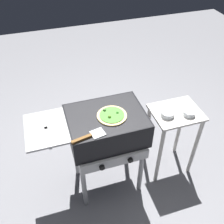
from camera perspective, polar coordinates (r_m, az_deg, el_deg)
ground_plane at (r=2.75m, az=-1.03°, el=-14.84°), size 8.00×8.00×0.00m
grill at (r=2.16m, az=-1.59°, el=-3.69°), size 0.96×0.53×0.90m
pizza_veggie at (r=2.05m, az=-0.06°, el=-0.74°), size 0.24×0.24×0.04m
spatula at (r=1.89m, az=-5.27°, el=-5.46°), size 0.27×0.11×0.02m
prep_table at (r=2.52m, az=13.36°, el=-3.69°), size 0.44×0.36×0.76m
topping_bowl_near at (r=2.30m, az=12.19°, el=-0.42°), size 0.12×0.12×0.04m
topping_bowl_far at (r=2.36m, az=16.76°, el=-0.23°), size 0.11×0.11×0.04m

